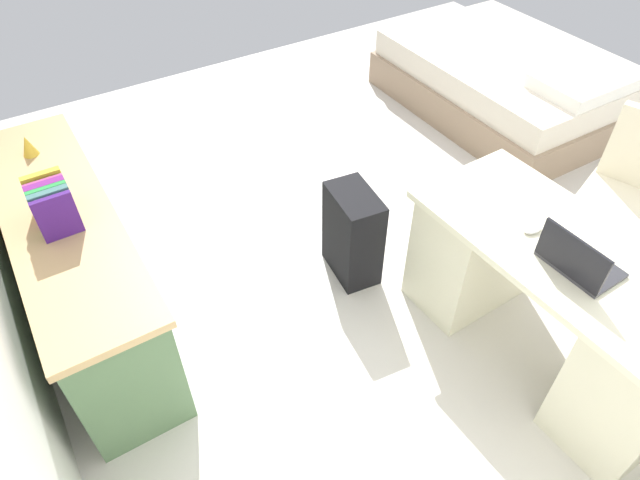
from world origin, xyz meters
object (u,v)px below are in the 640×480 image
desk (549,303)px  bed (507,81)px  credenza (80,266)px  laptop (577,261)px  computer_mouse (533,228)px  office_chair (622,208)px  figurine_small (28,146)px  suitcase_black (353,234)px

desk → bed: size_ratio=0.76×
credenza → laptop: (-1.53, -1.76, 0.41)m
credenza → bed: bearing=-83.3°
desk → credenza: credenza is taller
bed → computer_mouse: size_ratio=19.17×
office_chair → figurine_small: size_ratio=8.55×
office_chair → bed: bearing=-27.1°
bed → computer_mouse: 2.47m
desk → computer_mouse: computer_mouse is taller
desk → computer_mouse: bearing=14.4°
office_chair → laptop: bearing=108.6°
office_chair → suitcase_black: 1.52m
desk → office_chair: 0.90m
office_chair → computer_mouse: 0.97m
credenza → computer_mouse: computer_mouse is taller
suitcase_black → computer_mouse: 1.01m
laptop → figurine_small: size_ratio=2.86×
suitcase_black → figurine_small: size_ratio=5.17×
computer_mouse → figurine_small: 2.56m
bed → office_chair: bearing=152.9°
office_chair → figurine_small: bearing=56.9°
computer_mouse → figurine_small: bearing=43.3°
credenza → suitcase_black: credenza is taller
bed → figurine_small: (0.14, 3.54, 0.55)m
office_chair → computer_mouse: office_chair is taller
credenza → desk: bearing=-128.2°
office_chair → bed: office_chair is taller
office_chair → bed: 1.83m
bed → suitcase_black: 2.33m
computer_mouse → laptop: bearing=171.0°
suitcase_black → credenza: bearing=78.9°
suitcase_black → computer_mouse: size_ratio=5.69×
desk → office_chair: bearing=-74.2°
office_chair → laptop: office_chair is taller
computer_mouse → office_chair: bearing=-87.6°
bed → suitcase_black: (-0.89, 2.16, 0.04)m
credenza → computer_mouse: (-1.27, -1.80, 0.38)m
bed → figurine_small: 3.58m
desk → computer_mouse: (0.19, 0.05, 0.36)m
office_chair → computer_mouse: (-0.06, 0.91, 0.33)m
bed → credenza: bearing=96.7°
desk → laptop: laptop is taller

